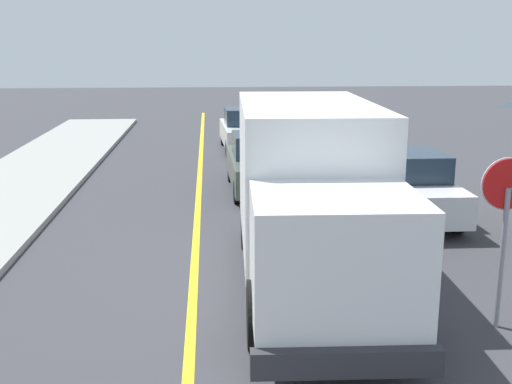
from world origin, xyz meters
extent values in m
cube|color=gold|center=(0.00, 10.00, 0.00)|extent=(0.16, 56.00, 0.01)
cube|color=white|center=(2.13, 10.70, 1.90)|extent=(2.56, 5.08, 2.60)
cube|color=white|center=(2.02, 7.20, 1.45)|extent=(2.34, 2.07, 1.70)
cube|color=#1E2D3D|center=(1.99, 6.30, 1.82)|extent=(2.04, 0.15, 0.75)
cube|color=#2D2D33|center=(1.98, 6.12, 0.42)|extent=(2.41, 0.28, 0.36)
cylinder|color=black|center=(3.07, 7.36, 0.50)|extent=(0.33, 1.01, 1.00)
cylinder|color=black|center=(0.98, 7.43, 0.50)|extent=(0.33, 1.01, 1.00)
cylinder|color=black|center=(3.22, 11.91, 0.50)|extent=(0.33, 1.01, 1.00)
cylinder|color=black|center=(1.13, 11.98, 0.50)|extent=(0.33, 1.01, 1.00)
cube|color=#4C564C|center=(1.83, 17.18, 0.65)|extent=(1.91, 4.44, 0.76)
cube|color=#1E2D3D|center=(1.83, 17.33, 1.35)|extent=(1.63, 1.84, 0.64)
cylinder|color=black|center=(2.66, 15.79, 0.32)|extent=(0.24, 0.65, 0.64)
cylinder|color=black|center=(1.08, 15.75, 0.32)|extent=(0.24, 0.65, 0.64)
cylinder|color=black|center=(2.59, 18.61, 0.32)|extent=(0.24, 0.65, 0.64)
cylinder|color=black|center=(1.01, 18.57, 0.32)|extent=(0.24, 0.65, 0.64)
cube|color=silver|center=(1.79, 24.31, 0.65)|extent=(2.00, 4.48, 0.76)
cube|color=#1E2D3D|center=(1.78, 24.46, 1.35)|extent=(1.66, 1.87, 0.64)
cylinder|color=black|center=(2.64, 22.94, 0.32)|extent=(0.25, 0.65, 0.64)
cylinder|color=black|center=(1.06, 22.87, 0.32)|extent=(0.25, 0.65, 0.64)
cylinder|color=black|center=(2.52, 25.76, 0.32)|extent=(0.25, 0.65, 0.64)
cylinder|color=black|center=(0.94, 25.69, 0.32)|extent=(0.25, 0.65, 0.64)
cube|color=silver|center=(5.20, 14.10, 0.65)|extent=(1.83, 4.41, 0.76)
cube|color=#1E2D3D|center=(5.20, 13.95, 1.35)|extent=(1.60, 1.81, 0.64)
cylinder|color=black|center=(4.42, 15.51, 0.32)|extent=(0.22, 0.64, 0.64)
cylinder|color=black|center=(6.00, 15.50, 0.32)|extent=(0.22, 0.64, 0.64)
cylinder|color=black|center=(4.40, 12.69, 0.32)|extent=(0.22, 0.64, 0.64)
cylinder|color=black|center=(5.98, 12.68, 0.32)|extent=(0.22, 0.64, 0.64)
cylinder|color=gray|center=(4.70, 7.83, 1.10)|extent=(0.08, 0.08, 2.20)
cylinder|color=red|center=(4.70, 7.86, 2.25)|extent=(0.76, 0.03, 0.76)
cylinder|color=white|center=(4.70, 7.88, 2.25)|extent=(0.80, 0.02, 0.80)
camera|label=1|loc=(0.33, -0.93, 4.30)|focal=44.57mm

